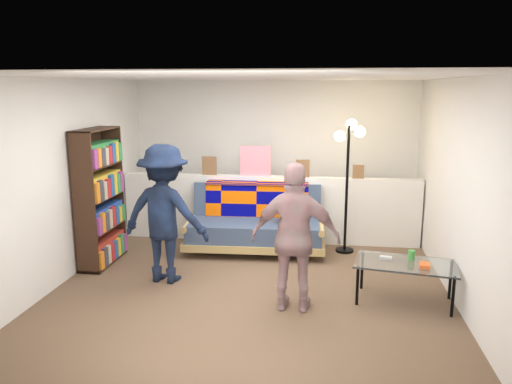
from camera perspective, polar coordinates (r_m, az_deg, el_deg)
ground at (r=5.98m, az=-0.54°, el=-10.69°), size 5.00×5.00×0.00m
room_shell at (r=6.02m, az=0.09°, el=5.94°), size 4.60×5.05×2.45m
half_wall_ledge at (r=7.52m, az=1.47°, el=-1.93°), size 4.45×0.15×1.00m
ledge_decor at (r=7.40m, az=-0.26°, el=3.19°), size 2.97×0.02×0.45m
futon_sofa at (r=7.10m, az=0.06°, el=-3.67°), size 1.99×1.02×0.84m
bookshelf at (r=6.81m, az=-17.44°, el=-1.06°), size 0.30×0.89×1.78m
coffee_table at (r=5.65m, az=16.80°, el=-8.05°), size 1.15×0.76×0.55m
floor_lamp at (r=7.01m, az=10.57°, el=3.72°), size 0.41×0.34×1.87m
person_left at (r=6.00m, az=-10.39°, el=-2.47°), size 1.15×0.77×1.65m
person_right at (r=5.15m, az=4.53°, el=-5.25°), size 0.93×0.43×1.56m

